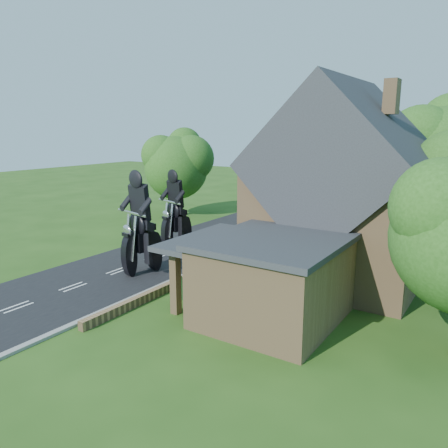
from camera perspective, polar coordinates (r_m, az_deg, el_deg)
The scene contains 16 objects.
ground at distance 25.04m, azimuth -13.67°, elevation -6.00°, with size 120.00×120.00×0.00m, color #244814.
road at distance 25.04m, azimuth -13.67°, elevation -5.97°, with size 7.00×80.00×0.02m, color black.
kerb at distance 22.61m, azimuth -7.27°, elevation -7.59°, with size 0.30×80.00×0.12m, color gray.
garden_wall at distance 26.01m, azimuth 1.01°, elevation -4.48°, with size 0.30×22.00×0.40m, color #9A774E.
house at distance 23.41m, azimuth 15.34°, elevation 3.58°, with size 9.54×8.64×10.24m.
annex at distance 18.10m, azimuth 6.13°, elevation -6.97°, with size 7.05×5.94×3.44m.
tree_behind_left at distance 34.54m, azimuth 17.63°, elevation 8.48°, with size 6.94×6.40×9.16m.
tree_far_road at distance 38.93m, azimuth -5.74°, elevation 8.05°, with size 6.08×5.60×7.84m.
shrub_a at distance 20.72m, azimuth -5.62°, elevation -8.00°, with size 0.90×0.90×1.10m, color black.
shrub_b at distance 22.60m, azimuth -1.62°, elevation -6.19°, with size 0.90×0.90×1.10m, color black.
shrub_c at distance 24.59m, azimuth 1.73°, elevation -4.63°, with size 0.90×0.90×1.10m, color black.
shrub_d at distance 28.81m, azimuth 6.96°, elevation -2.17°, with size 0.90×0.90×1.10m, color black.
shrub_e at distance 31.01m, azimuth 9.03°, elevation -1.19°, with size 0.90×0.90×1.10m, color black.
shrub_f at distance 33.25m, azimuth 10.82°, elevation -0.34°, with size 0.90×0.90×1.10m, color black.
motorcycle_lead at distance 24.17m, azimuth -10.65°, elevation -4.42°, with size 0.46×1.82×1.69m, color black, non-canonical shape.
motorcycle_follow at distance 28.94m, azimuth -6.23°, elevation -1.62°, with size 0.42×1.67×1.55m, color black, non-canonical shape.
Camera 1 is at (17.60, -16.04, 7.75)m, focal length 35.00 mm.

